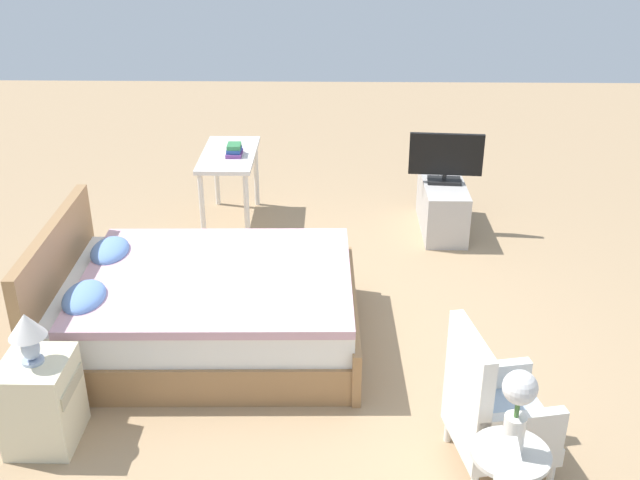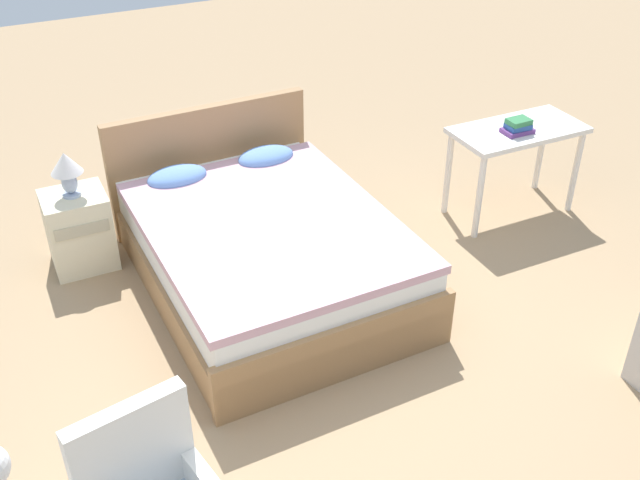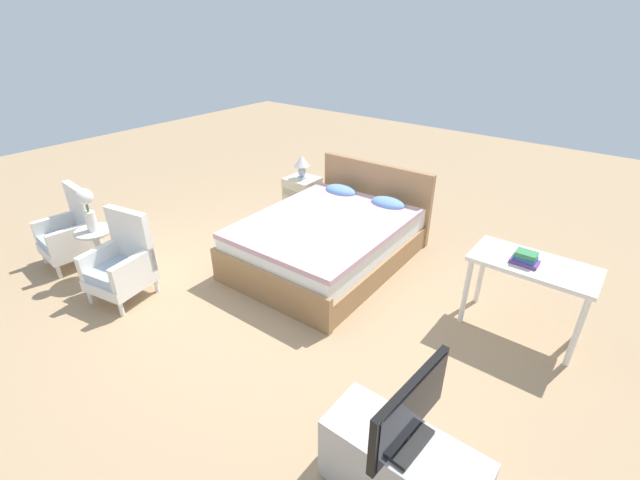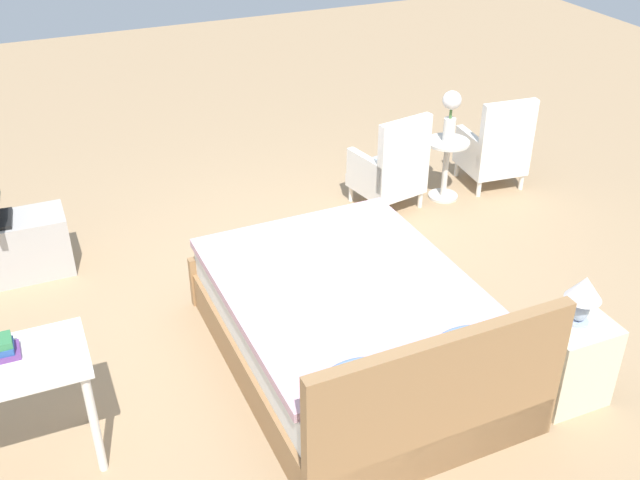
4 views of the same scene
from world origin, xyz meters
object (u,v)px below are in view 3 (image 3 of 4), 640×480
tv_flatscreen (410,412)px  bed (331,238)px  armchair_by_window_left (71,234)px  book_stack (525,258)px  table_lamp (302,164)px  tv_stand (401,469)px  armchair_by_window_right (122,264)px  flower_vase (87,206)px  nightstand (302,197)px  side_table (99,248)px  vanity_desk (531,274)px

tv_flatscreen → bed: bearing=135.1°
armchair_by_window_left → book_stack: 4.90m
bed → book_stack: size_ratio=9.74×
table_lamp → armchair_by_window_left: bearing=-115.6°
tv_stand → book_stack: 2.10m
table_lamp → tv_stand: bearing=-42.0°
armchair_by_window_right → tv_flatscreen: tv_flatscreen is taller
bed → book_stack: bearing=-0.4°
tv_flatscreen → armchair_by_window_left: bearing=178.1°
armchair_by_window_left → armchair_by_window_right: same height
bed → table_lamp: (-1.11, 0.79, 0.50)m
armchair_by_window_right → flower_vase: flower_vase is taller
table_lamp → tv_flatscreen: tv_flatscreen is taller
nightstand → table_lamp: bearing=90.0°
side_table → tv_flatscreen: bearing=-2.7°
flower_vase → tv_stand: bearing=-2.7°
armchair_by_window_left → armchair_by_window_right: size_ratio=1.00×
vanity_desk → nightstand: bearing=167.2°
bed → table_lamp: bearing=144.3°
nightstand → flower_vase: bearing=-105.2°
table_lamp → book_stack: size_ratio=1.44×
armchair_by_window_left → armchair_by_window_right: (1.13, -0.00, 0.00)m
armchair_by_window_left → flower_vase: size_ratio=1.93×
bed → flower_vase: 2.68m
armchair_by_window_left → vanity_desk: armchair_by_window_left is taller
side_table → nightstand: size_ratio=1.00×
tv_stand → vanity_desk: size_ratio=0.92×
nightstand → tv_stand: nightstand is taller
tv_flatscreen → tv_stand: bearing=175.5°
nightstand → armchair_by_window_left: bearing=-115.6°
tv_flatscreen → side_table: bearing=177.3°
side_table → tv_flatscreen: size_ratio=0.83×
side_table → tv_stand: size_ratio=0.60×
table_lamp → tv_flatscreen: size_ratio=0.47×
bed → tv_stand: 2.90m
nightstand → tv_stand: (3.16, -2.84, -0.04)m
flower_vase → bed: bearing=45.6°
table_lamp → vanity_desk: table_lamp is taller
tv_stand → vanity_desk: 2.13m
tv_stand → vanity_desk: (0.12, 2.10, 0.38)m
armchair_by_window_right → book_stack: armchair_by_window_right is taller
side_table → nightstand: bearing=74.8°
nightstand → tv_flatscreen: 4.28m
armchair_by_window_right → table_lamp: (0.16, 2.70, 0.42)m
book_stack → tv_flatscreen: bearing=-91.4°
armchair_by_window_right → flower_vase: (-0.56, 0.04, 0.50)m
tv_stand → table_lamp: bearing=138.0°
armchair_by_window_left → tv_flatscreen: tv_flatscreen is taller
armchair_by_window_left → tv_flatscreen: (4.45, -0.14, 0.38)m
armchair_by_window_left → side_table: (0.57, 0.04, -0.01)m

